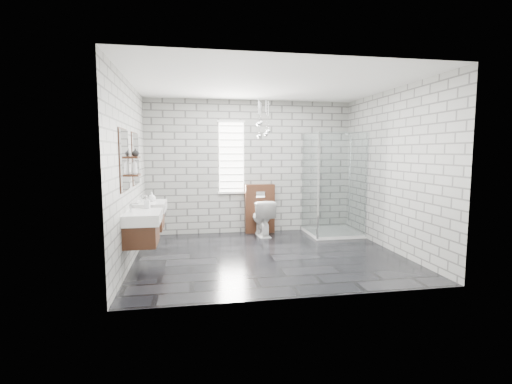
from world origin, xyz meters
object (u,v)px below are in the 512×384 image
object	(u,v)px
cistern_panel	(260,208)
vanity_left	(140,219)
vanity_right	(148,208)
shower_enclosure	(330,210)
toilet	(262,218)

from	to	relation	value
cistern_panel	vanity_left	bearing A→B (deg)	-132.46
vanity_left	vanity_right	size ratio (longest dim) A/B	1.00
shower_enclosure	toilet	bearing A→B (deg)	170.05
shower_enclosure	toilet	distance (m)	1.36
vanity_left	shower_enclosure	world-z (taller)	shower_enclosure
shower_enclosure	cistern_panel	bearing A→B (deg)	158.81
vanity_left	toilet	bearing A→B (deg)	43.73
vanity_left	toilet	world-z (taller)	vanity_left
vanity_right	vanity_left	bearing A→B (deg)	-90.00
vanity_left	vanity_right	xyz separation A→B (m)	(0.00, 1.03, 0.00)
vanity_left	cistern_panel	world-z (taller)	vanity_left
cistern_panel	toilet	bearing A→B (deg)	-90.00
vanity_left	cistern_panel	bearing A→B (deg)	47.54
vanity_right	toilet	distance (m)	2.32
vanity_left	shower_enclosure	distance (m)	3.84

